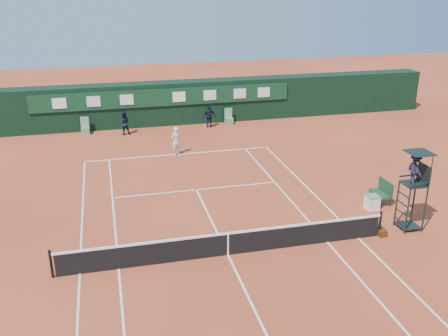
# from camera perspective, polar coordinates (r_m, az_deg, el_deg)

# --- Properties ---
(ground) EXTENTS (90.00, 90.00, 0.00)m
(ground) POSITION_cam_1_polar(r_m,az_deg,el_deg) (19.38, 0.45, -9.90)
(ground) COLOR #B74A2B
(ground) RESTS_ON ground
(court_lines) EXTENTS (11.05, 23.85, 0.01)m
(court_lines) POSITION_cam_1_polar(r_m,az_deg,el_deg) (19.38, 0.45, -9.89)
(court_lines) COLOR white
(court_lines) RESTS_ON ground
(tennis_net) EXTENTS (12.90, 0.10, 1.10)m
(tennis_net) POSITION_cam_1_polar(r_m,az_deg,el_deg) (19.12, 0.45, -8.59)
(tennis_net) COLOR black
(tennis_net) RESTS_ON ground
(back_wall) EXTENTS (40.00, 1.65, 3.00)m
(back_wall) POSITION_cam_1_polar(r_m,az_deg,el_deg) (36.09, -6.93, 7.37)
(back_wall) COLOR black
(back_wall) RESTS_ON ground
(linesman_chair_left) EXTENTS (0.55, 0.50, 1.15)m
(linesman_chair_left) POSITION_cam_1_polar(r_m,az_deg,el_deg) (34.97, -15.57, 4.28)
(linesman_chair_left) COLOR #598864
(linesman_chair_left) RESTS_ON ground
(linesman_chair_right) EXTENTS (0.55, 0.50, 1.15)m
(linesman_chair_right) POSITION_cam_1_polar(r_m,az_deg,el_deg) (35.99, 0.57, 5.53)
(linesman_chair_right) COLOR #5A8A63
(linesman_chair_right) RESTS_ON ground
(umpire_chair) EXTENTS (0.96, 0.95, 3.42)m
(umpire_chair) POSITION_cam_1_polar(r_m,az_deg,el_deg) (21.65, 20.99, -0.70)
(umpire_chair) COLOR black
(umpire_chair) RESTS_ON ground
(player_bench) EXTENTS (0.55, 1.20, 1.10)m
(player_bench) POSITION_cam_1_polar(r_m,az_deg,el_deg) (24.49, 17.67, -2.48)
(player_bench) COLOR #193F24
(player_bench) RESTS_ON ground
(tennis_bag) EXTENTS (0.33, 0.74, 0.28)m
(tennis_bag) POSITION_cam_1_polar(r_m,az_deg,el_deg) (21.76, 17.34, -6.84)
(tennis_bag) COLOR black
(tennis_bag) RESTS_ON ground
(cooler) EXTENTS (0.57, 0.57, 0.65)m
(cooler) POSITION_cam_1_polar(r_m,az_deg,el_deg) (23.82, 16.58, -3.75)
(cooler) COLOR white
(cooler) RESTS_ON ground
(tennis_ball) EXTENTS (0.06, 0.06, 0.06)m
(tennis_ball) POSITION_cam_1_polar(r_m,az_deg,el_deg) (27.61, 1.89, -0.03)
(tennis_ball) COLOR yellow
(tennis_ball) RESTS_ON ground
(player) EXTENTS (0.75, 0.69, 1.72)m
(player) POSITION_cam_1_polar(r_m,az_deg,el_deg) (29.64, -5.53, 3.08)
(player) COLOR white
(player) RESTS_ON ground
(ball_kid_left) EXTENTS (0.82, 0.67, 1.57)m
(ball_kid_left) POSITION_cam_1_polar(r_m,az_deg,el_deg) (34.11, -11.35, 5.05)
(ball_kid_left) COLOR black
(ball_kid_left) RESTS_ON ground
(ball_kid_right) EXTENTS (0.96, 0.49, 1.57)m
(ball_kid_right) POSITION_cam_1_polar(r_m,az_deg,el_deg) (35.12, -1.70, 5.92)
(ball_kid_right) COLOR black
(ball_kid_right) RESTS_ON ground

